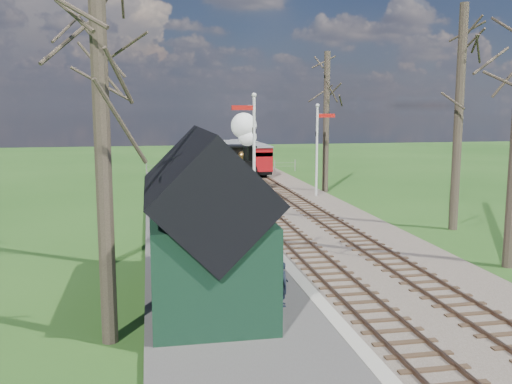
{
  "coord_description": "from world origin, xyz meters",
  "views": [
    {
      "loc": [
        -5.78,
        -11.37,
        5.6
      ],
      "look_at": [
        -0.89,
        14.5,
        1.6
      ],
      "focal_mm": 40.0,
      "sensor_mm": 36.0,
      "label": 1
    }
  ],
  "objects_px": {
    "red_carriage_b": "(244,153)",
    "bench": "(232,269)",
    "locomotive": "(241,158)",
    "sign_board": "(256,272)",
    "semaphore_far": "(318,143)",
    "station_shed": "(205,228)",
    "coach": "(228,159)",
    "semaphore_near": "(253,147)",
    "red_carriage_a": "(256,159)",
    "person": "(283,284)"
  },
  "relations": [
    {
      "from": "semaphore_near",
      "to": "locomotive",
      "type": "distance_m",
      "value": 8.39
    },
    {
      "from": "coach",
      "to": "sign_board",
      "type": "distance_m",
      "value": 25.94
    },
    {
      "from": "station_shed",
      "to": "semaphore_near",
      "type": "bearing_deg",
      "value": 73.62
    },
    {
      "from": "station_shed",
      "to": "locomotive",
      "type": "xyz_separation_m",
      "value": [
        4.29,
        20.25,
        0.01
      ]
    },
    {
      "from": "semaphore_far",
      "to": "red_carriage_b",
      "type": "xyz_separation_m",
      "value": [
        -1.77,
        16.61,
        -1.95
      ]
    },
    {
      "from": "semaphore_far",
      "to": "locomotive",
      "type": "bearing_deg",
      "value": 152.91
    },
    {
      "from": "locomotive",
      "to": "sign_board",
      "type": "bearing_deg",
      "value": -98.0
    },
    {
      "from": "coach",
      "to": "bench",
      "type": "distance_m",
      "value": 24.82
    },
    {
      "from": "red_carriage_b",
      "to": "sign_board",
      "type": "distance_m",
      "value": 34.5
    },
    {
      "from": "red_carriage_b",
      "to": "red_carriage_a",
      "type": "bearing_deg",
      "value": -90.0
    },
    {
      "from": "red_carriage_a",
      "to": "sign_board",
      "type": "bearing_deg",
      "value": -100.67
    },
    {
      "from": "coach",
      "to": "locomotive",
      "type": "bearing_deg",
      "value": -90.11
    },
    {
      "from": "semaphore_near",
      "to": "coach",
      "type": "xyz_separation_m",
      "value": [
        0.77,
        14.31,
        -1.96
      ]
    },
    {
      "from": "station_shed",
      "to": "sign_board",
      "type": "relative_size",
      "value": 5.61
    },
    {
      "from": "person",
      "to": "bench",
      "type": "bearing_deg",
      "value": 26.31
    },
    {
      "from": "red_carriage_b",
      "to": "bench",
      "type": "distance_m",
      "value": 33.41
    },
    {
      "from": "locomotive",
      "to": "red_carriage_b",
      "type": "relative_size",
      "value": 1.05
    },
    {
      "from": "station_shed",
      "to": "red_carriage_a",
      "type": "height_order",
      "value": "station_shed"
    },
    {
      "from": "station_shed",
      "to": "coach",
      "type": "relative_size",
      "value": 0.79
    },
    {
      "from": "semaphore_far",
      "to": "red_carriage_b",
      "type": "relative_size",
      "value": 1.21
    },
    {
      "from": "station_shed",
      "to": "semaphore_far",
      "type": "relative_size",
      "value": 1.1
    },
    {
      "from": "station_shed",
      "to": "coach",
      "type": "distance_m",
      "value": 26.67
    },
    {
      "from": "coach",
      "to": "bench",
      "type": "xyz_separation_m",
      "value": [
        -3.32,
        -24.57,
        -1.11
      ]
    },
    {
      "from": "coach",
      "to": "red_carriage_a",
      "type": "xyz_separation_m",
      "value": [
        2.6,
        2.79,
        -0.26
      ]
    },
    {
      "from": "coach",
      "to": "red_carriage_b",
      "type": "height_order",
      "value": "coach"
    },
    {
      "from": "station_shed",
      "to": "sign_board",
      "type": "distance_m",
      "value": 2.2
    },
    {
      "from": "bench",
      "to": "person",
      "type": "height_order",
      "value": "person"
    },
    {
      "from": "coach",
      "to": "red_carriage_a",
      "type": "height_order",
      "value": "coach"
    },
    {
      "from": "sign_board",
      "to": "red_carriage_a",
      "type": "bearing_deg",
      "value": 79.33
    },
    {
      "from": "semaphore_far",
      "to": "bench",
      "type": "height_order",
      "value": "semaphore_far"
    },
    {
      "from": "locomotive",
      "to": "red_carriage_a",
      "type": "xyz_separation_m",
      "value": [
        2.61,
        8.86,
        -0.87
      ]
    },
    {
      "from": "semaphore_far",
      "to": "person",
      "type": "distance_m",
      "value": 20.17
    },
    {
      "from": "semaphore_far",
      "to": "person",
      "type": "bearing_deg",
      "value": -109.47
    },
    {
      "from": "semaphore_far",
      "to": "red_carriage_b",
      "type": "distance_m",
      "value": 16.81
    },
    {
      "from": "semaphore_near",
      "to": "person",
      "type": "relative_size",
      "value": 5.1
    },
    {
      "from": "locomotive",
      "to": "bench",
      "type": "xyz_separation_m",
      "value": [
        -3.3,
        -18.5,
        -1.73
      ]
    },
    {
      "from": "bench",
      "to": "red_carriage_b",
      "type": "bearing_deg",
      "value": 79.8
    },
    {
      "from": "station_shed",
      "to": "coach",
      "type": "height_order",
      "value": "station_shed"
    },
    {
      "from": "sign_board",
      "to": "bench",
      "type": "distance_m",
      "value": 1.33
    },
    {
      "from": "sign_board",
      "to": "red_carriage_b",
      "type": "bearing_deg",
      "value": 81.02
    },
    {
      "from": "semaphore_far",
      "to": "red_carriage_a",
      "type": "height_order",
      "value": "semaphore_far"
    },
    {
      "from": "locomotive",
      "to": "sign_board",
      "type": "height_order",
      "value": "locomotive"
    },
    {
      "from": "semaphore_near",
      "to": "bench",
      "type": "xyz_separation_m",
      "value": [
        -2.55,
        -10.26,
        -3.07
      ]
    },
    {
      "from": "bench",
      "to": "person",
      "type": "distance_m",
      "value": 2.81
    },
    {
      "from": "coach",
      "to": "person",
      "type": "relative_size",
      "value": 6.53
    },
    {
      "from": "coach",
      "to": "bench",
      "type": "bearing_deg",
      "value": -97.69
    },
    {
      "from": "station_shed",
      "to": "locomotive",
      "type": "bearing_deg",
      "value": 78.05
    },
    {
      "from": "semaphore_near",
      "to": "person",
      "type": "xyz_separation_m",
      "value": [
        -1.52,
        -12.86,
        -2.81
      ]
    },
    {
      "from": "locomotive",
      "to": "coach",
      "type": "xyz_separation_m",
      "value": [
        0.01,
        6.07,
        -0.61
      ]
    },
    {
      "from": "locomotive",
      "to": "red_carriage_b",
      "type": "height_order",
      "value": "locomotive"
    }
  ]
}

